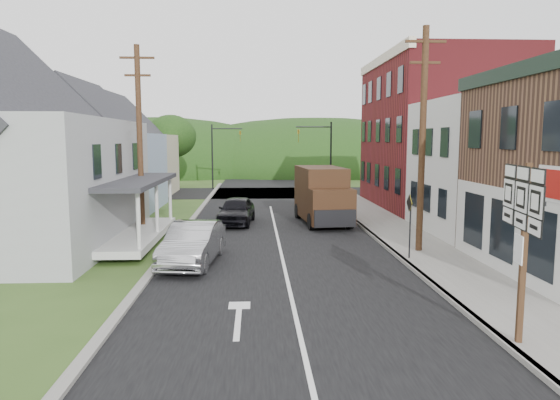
{
  "coord_description": "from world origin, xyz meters",
  "views": [
    {
      "loc": [
        -1.04,
        -16.1,
        4.64
      ],
      "look_at": [
        -0.04,
        3.82,
        2.2
      ],
      "focal_mm": 32.0,
      "sensor_mm": 36.0,
      "label": 1
    }
  ],
  "objects": [
    {
      "name": "sidewalk_right",
      "position": [
        5.9,
        8.0,
        0.07
      ],
      "size": [
        2.8,
        55.0,
        0.15
      ],
      "primitive_type": "cube",
      "color": "slate",
      "rests_on": "ground"
    },
    {
      "name": "utility_pole_left",
      "position": [
        -6.5,
        8.0,
        4.66
      ],
      "size": [
        1.6,
        0.26,
        9.0
      ],
      "color": "#472D19",
      "rests_on": "ground"
    },
    {
      "name": "warning_sign",
      "position": [
        4.78,
        2.19,
        1.71
      ],
      "size": [
        0.1,
        0.68,
        2.45
      ],
      "rotation": [
        0.0,
        0.0,
        -0.02
      ],
      "color": "black",
      "rests_on": "sidewalk_right"
    },
    {
      "name": "house_cream",
      "position": [
        -11.5,
        26.0,
        3.69
      ],
      "size": [
        7.14,
        8.16,
        7.28
      ],
      "color": "#BFBA94",
      "rests_on": "ground"
    },
    {
      "name": "house_blue",
      "position": [
        -11.0,
        17.0,
        3.69
      ],
      "size": [
        7.14,
        8.16,
        7.28
      ],
      "color": "#99AFD1",
      "rests_on": "ground"
    },
    {
      "name": "curb_right",
      "position": [
        4.55,
        8.0,
        0.07
      ],
      "size": [
        0.2,
        55.0,
        0.15
      ],
      "primitive_type": "cube",
      "color": "slate",
      "rests_on": "ground"
    },
    {
      "name": "delivery_van",
      "position": [
        2.66,
        10.97,
        1.57
      ],
      "size": [
        2.72,
        5.72,
        3.1
      ],
      "rotation": [
        0.0,
        0.0,
        0.09
      ],
      "color": "black",
      "rests_on": "ground"
    },
    {
      "name": "cross_road",
      "position": [
        0.0,
        27.0,
        0.0
      ],
      "size": [
        60.0,
        9.0,
        0.02
      ],
      "primitive_type": "cube",
      "color": "black",
      "rests_on": "ground"
    },
    {
      "name": "ground",
      "position": [
        0.0,
        0.0,
        0.0
      ],
      "size": [
        120.0,
        120.0,
        0.0
      ],
      "primitive_type": "plane",
      "color": "#2D4719",
      "rests_on": "ground"
    },
    {
      "name": "silver_sedan",
      "position": [
        -3.36,
        2.2,
        0.77
      ],
      "size": [
        2.17,
        4.85,
        1.55
      ],
      "primitive_type": "imported",
      "rotation": [
        0.0,
        0.0,
        -0.12
      ],
      "color": "#B0B1B5",
      "rests_on": "ground"
    },
    {
      "name": "storefront_red",
      "position": [
        11.3,
        17.0,
        5.0
      ],
      "size": [
        8.0,
        12.0,
        10.0
      ],
      "primitive_type": "cube",
      "color": "maroon",
      "rests_on": "ground"
    },
    {
      "name": "traffic_signal_left",
      "position": [
        -4.3,
        30.5,
        3.76
      ],
      "size": [
        2.87,
        0.2,
        6.0
      ],
      "color": "black",
      "rests_on": "ground"
    },
    {
      "name": "house_gray",
      "position": [
        -12.0,
        6.0,
        4.23
      ],
      "size": [
        10.2,
        12.24,
        8.35
      ],
      "color": "#ADAFB2",
      "rests_on": "ground"
    },
    {
      "name": "forested_ridge",
      "position": [
        0.0,
        55.0,
        0.0
      ],
      "size": [
        90.0,
        30.0,
        16.0
      ],
      "primitive_type": "ellipsoid",
      "color": "black",
      "rests_on": "ground"
    },
    {
      "name": "tree_left_d",
      "position": [
        -9.0,
        32.0,
        4.88
      ],
      "size": [
        4.8,
        4.8,
        6.94
      ],
      "color": "#382616",
      "rests_on": "ground"
    },
    {
      "name": "curb_left",
      "position": [
        -4.65,
        8.0,
        0.06
      ],
      "size": [
        0.3,
        55.0,
        0.12
      ],
      "primitive_type": "cube",
      "color": "slate",
      "rests_on": "ground"
    },
    {
      "name": "road",
      "position": [
        0.0,
        10.0,
        0.0
      ],
      "size": [
        9.0,
        90.0,
        0.02
      ],
      "primitive_type": "cube",
      "color": "black",
      "rests_on": "ground"
    },
    {
      "name": "route_sign_cluster",
      "position": [
        4.74,
        -5.73,
        2.73
      ],
      "size": [
        0.46,
        2.26,
        3.99
      ],
      "rotation": [
        0.0,
        0.0,
        -0.17
      ],
      "color": "#472D19",
      "rests_on": "sidewalk_right"
    },
    {
      "name": "traffic_signal_right",
      "position": [
        4.3,
        23.5,
        3.76
      ],
      "size": [
        2.87,
        0.2,
        6.0
      ],
      "color": "black",
      "rests_on": "ground"
    },
    {
      "name": "storefront_white",
      "position": [
        11.3,
        7.5,
        3.25
      ],
      "size": [
        8.0,
        7.0,
        6.5
      ],
      "primitive_type": "cube",
      "color": "silver",
      "rests_on": "ground"
    },
    {
      "name": "utility_pole_right",
      "position": [
        5.6,
        3.5,
        4.66
      ],
      "size": [
        1.6,
        0.26,
        9.0
      ],
      "color": "#472D19",
      "rests_on": "ground"
    },
    {
      "name": "dark_sedan",
      "position": [
        -2.08,
        11.0,
        0.74
      ],
      "size": [
        2.2,
        4.52,
        1.49
      ],
      "primitive_type": "imported",
      "rotation": [
        0.0,
        0.0,
        -0.1
      ],
      "color": "black",
      "rests_on": "ground"
    }
  ]
}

